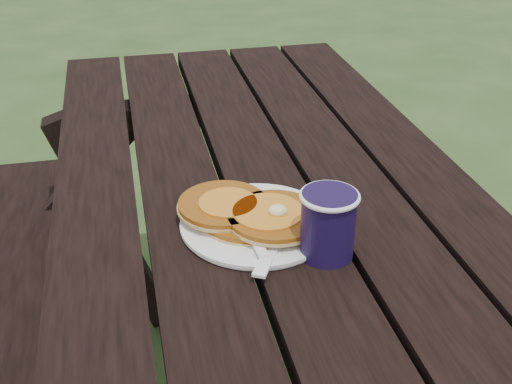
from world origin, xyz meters
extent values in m
cube|color=black|center=(0.00, 0.00, 0.73)|extent=(0.75, 1.80, 0.04)
cylinder|color=white|center=(-0.05, -0.04, 0.76)|extent=(0.31, 0.31, 0.01)
cylinder|color=#944F10|center=(-0.06, -0.03, 0.77)|extent=(0.15, 0.15, 0.01)
cylinder|color=#944F10|center=(-0.10, -0.01, 0.78)|extent=(0.15, 0.15, 0.01)
cylinder|color=#944F10|center=(-0.02, -0.06, 0.78)|extent=(0.15, 0.15, 0.01)
cylinder|color=#BE6F1B|center=(-0.03, -0.05, 0.79)|extent=(0.11, 0.11, 0.00)
ellipsoid|color=#F4E59E|center=(-0.02, -0.06, 0.79)|extent=(0.03, 0.03, 0.02)
cube|color=white|center=(-0.04, -0.11, 0.76)|extent=(0.10, 0.17, 0.00)
cylinder|color=black|center=(0.04, -0.14, 0.80)|extent=(0.08, 0.08, 0.11)
torus|color=white|center=(0.04, -0.14, 0.85)|extent=(0.09, 0.09, 0.01)
cylinder|color=black|center=(0.04, -0.14, 0.85)|extent=(0.07, 0.07, 0.01)
camera|label=1|loc=(-0.24, -0.89, 1.31)|focal=45.00mm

